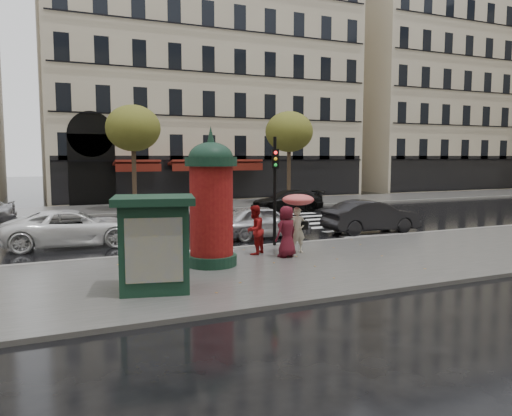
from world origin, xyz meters
name	(u,v)px	position (x,y,z in m)	size (l,w,h in m)	color
ground	(303,264)	(0.00, 0.00, 0.00)	(160.00, 160.00, 0.00)	black
near_sidewalk	(311,265)	(0.00, -0.50, 0.06)	(90.00, 7.00, 0.12)	#474744
far_sidewalk	(163,207)	(0.00, 19.00, 0.06)	(90.00, 6.00, 0.12)	#474744
near_kerb	(264,246)	(0.00, 3.00, 0.07)	(90.00, 0.25, 0.14)	slate
far_kerb	(174,212)	(0.00, 16.00, 0.07)	(90.00, 0.25, 0.14)	slate
zebra_crossing	(312,220)	(6.00, 9.60, 0.01)	(3.60, 11.75, 0.01)	silver
bldg_far_corner	(197,68)	(6.00, 30.00, 11.31)	(26.00, 14.00, 22.90)	#B7A88C
bldg_far_right	(436,86)	(34.00, 30.00, 11.31)	(24.00, 14.00, 22.90)	#B7A88C
tree_far_left	(133,129)	(-2.00, 18.00, 5.17)	(3.40, 3.40, 6.64)	#38281C
tree_far_right	(289,132)	(9.00, 18.00, 5.17)	(3.40, 3.40, 6.64)	#38281C
woman_umbrella	(298,213)	(0.44, 1.16, 1.51)	(1.10, 1.10, 2.11)	beige
woman_red	(255,230)	(-1.04, 1.51, 0.96)	(0.81, 0.63, 1.67)	maroon
man_burgundy	(287,232)	(-0.26, 0.67, 0.97)	(0.83, 0.54, 1.70)	#51101B
morris_column	(211,199)	(-2.93, 0.49, 2.15)	(1.57, 1.57, 4.24)	#123021
traffic_light	(275,180)	(0.33, 2.73, 2.57)	(0.30, 0.40, 4.05)	black
newsstand	(154,242)	(-5.17, -1.65, 1.33)	(2.28, 2.05, 2.35)	#123021
car_silver	(263,221)	(0.98, 5.16, 0.70)	(1.66, 4.13, 1.41)	silver
car_darkgrey	(371,217)	(6.10, 4.51, 0.73)	(1.55, 4.44, 1.46)	black
car_white	(73,228)	(-6.51, 6.41, 0.71)	(2.34, 5.08, 1.41)	white
car_black	(287,201)	(6.67, 13.81, 0.66)	(1.86, 4.58, 1.33)	black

